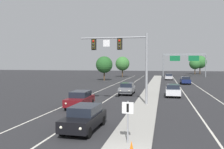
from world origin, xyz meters
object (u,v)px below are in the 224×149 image
overhead_signal_mast (125,53)px  traffic_cone_median_nose (131,149)px  car_receding_white (173,90)px  tree_far_left_c (122,64)px  car_oncoming_darkred (80,99)px  car_receding_navy (185,80)px  car_oncoming_black (84,117)px  car_receding_silver (169,77)px  highway_sign_gantry (184,57)px  tree_far_right_b (195,64)px  median_sign_post (128,116)px  tree_far_right_a (200,62)px  tree_far_left_a (104,65)px  car_oncoming_grey (127,88)px

overhead_signal_mast → traffic_cone_median_nose: 15.16m
car_receding_white → tree_far_left_c: size_ratio=0.70×
car_receding_white → traffic_cone_median_nose: bearing=-96.8°
car_oncoming_darkred → car_receding_navy: same height
car_oncoming_black → tree_far_left_c: 61.24m
car_receding_silver → highway_sign_gantry: bearing=71.5°
highway_sign_gantry → tree_far_right_b: 20.12m
traffic_cone_median_nose → highway_sign_gantry: 69.76m
median_sign_post → tree_far_right_b: (13.92, 86.47, 2.58)m
median_sign_post → traffic_cone_median_nose: median_sign_post is taller
highway_sign_gantry → tree_far_right_a: (7.80, 21.11, -1.37)m
tree_far_right_b → car_receding_navy: bearing=-99.2°
car_oncoming_darkred → overhead_signal_mast: bearing=30.7°
tree_far_left_c → traffic_cone_median_nose: bearing=-80.1°
traffic_cone_median_nose → highway_sign_gantry: (7.81, 69.09, 5.66)m
car_receding_navy → overhead_signal_mast: bearing=-107.2°
tree_far_right_b → tree_far_right_a: tree_far_right_a is taller
median_sign_post → traffic_cone_median_nose: 2.16m
car_oncoming_black → tree_far_left_a: (-9.54, 43.80, 3.14)m
car_oncoming_darkred → traffic_cone_median_nose: 13.47m
car_oncoming_black → car_receding_white: 18.54m
car_receding_white → tree_far_left_c: bearing=107.9°
tree_far_right_a → tree_far_left_a: bearing=-124.3°
tree_far_right_a → car_oncoming_black: bearing=-102.6°
car_oncoming_grey → tree_far_right_a: tree_far_right_a is taller
car_oncoming_black → tree_far_right_a: bearing=77.4°
car_receding_navy → car_oncoming_darkred: bearing=-112.8°
car_oncoming_black → tree_far_right_a: 88.20m
median_sign_post → car_receding_navy: median_sign_post is taller
tree_far_left_c → car_oncoming_darkred: bearing=-84.9°
highway_sign_gantry → car_oncoming_darkred: bearing=-104.1°
car_receding_white → tree_far_right_a: bearing=79.2°
car_oncoming_black → car_oncoming_darkred: size_ratio=1.00×
car_oncoming_grey → car_receding_silver: 32.06m
car_oncoming_darkred → tree_far_left_a: (-6.55, 36.25, 3.14)m
tree_far_left_a → tree_far_right_b: size_ratio=0.95×
traffic_cone_median_nose → car_oncoming_darkred: bearing=119.3°
tree_far_left_a → traffic_cone_median_nose: bearing=-74.7°
car_receding_silver → tree_far_left_a: (-15.91, -6.01, 3.14)m
car_oncoming_darkred → traffic_cone_median_nose: bearing=-60.7°
tree_far_right_a → car_receding_silver: bearing=-109.5°
car_receding_silver → traffic_cone_median_nose: size_ratio=6.06×
car_receding_white → traffic_cone_median_nose: car_receding_white is taller
traffic_cone_median_nose → tree_far_right_a: tree_far_right_a is taller
traffic_cone_median_nose → car_receding_silver: bearing=87.1°
car_oncoming_black → tree_far_left_c: size_ratio=0.70×
median_sign_post → car_receding_silver: size_ratio=0.49×
car_receding_white → traffic_cone_median_nose: 21.83m
median_sign_post → car_receding_white: size_ratio=0.49×
tree_far_left_a → tree_far_right_b: (26.61, 40.29, 0.21)m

